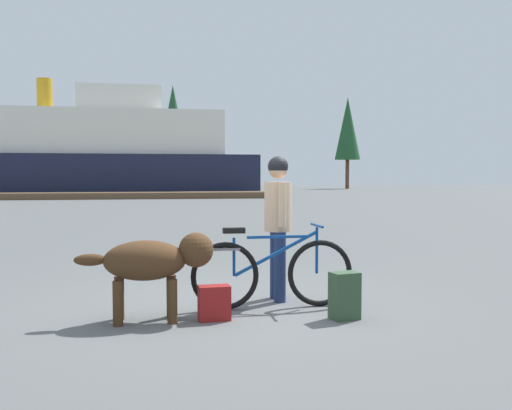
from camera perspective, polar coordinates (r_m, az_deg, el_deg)
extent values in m
plane|color=#595B5B|center=(6.56, -1.65, -10.06)|extent=(160.00, 160.00, 0.00)
torus|color=black|center=(6.58, 6.35, -6.71)|extent=(0.75, 0.06, 0.75)
torus|color=black|center=(6.35, -3.09, -7.04)|extent=(0.75, 0.06, 0.75)
cube|color=navy|center=(6.40, 2.16, -3.17)|extent=(0.69, 0.03, 0.03)
cube|color=navy|center=(6.42, 1.98, -4.82)|extent=(0.94, 0.03, 0.49)
cylinder|color=navy|center=(6.34, -2.19, -5.15)|extent=(0.03, 0.03, 0.42)
cylinder|color=navy|center=(6.53, 6.03, -4.48)|extent=(0.03, 0.03, 0.52)
cube|color=black|center=(6.30, -2.20, -2.53)|extent=(0.24, 0.10, 0.06)
cylinder|color=navy|center=(6.50, 6.04, -2.03)|extent=(0.03, 0.44, 0.03)
cube|color=slate|center=(6.31, -3.27, -4.36)|extent=(0.36, 0.14, 0.02)
cylinder|color=navy|center=(6.96, 1.97, -5.87)|extent=(0.14, 0.14, 0.82)
cylinder|color=navy|center=(6.75, 2.37, -6.15)|extent=(0.14, 0.14, 0.82)
cylinder|color=#D8B28C|center=(6.78, 2.18, -0.16)|extent=(0.32, 0.32, 0.58)
cylinder|color=#D8B28C|center=(7.00, 1.79, 0.22)|extent=(0.09, 0.09, 0.51)
cylinder|color=#D8B28C|center=(6.57, 2.60, 0.04)|extent=(0.09, 0.09, 0.51)
sphere|color=tan|center=(6.77, 2.19, 3.57)|extent=(0.22, 0.22, 0.22)
sphere|color=black|center=(6.77, 2.19, 3.83)|extent=(0.24, 0.24, 0.24)
ellipsoid|color=#472D19|center=(5.93, -10.91, -5.40)|extent=(0.83, 0.48, 0.41)
sphere|color=#472D19|center=(5.93, -5.95, -4.43)|extent=(0.36, 0.36, 0.36)
ellipsoid|color=#472D19|center=(5.96, -16.07, -5.23)|extent=(0.32, 0.12, 0.12)
cylinder|color=#472D19|center=(6.13, -8.37, -8.90)|extent=(0.10, 0.10, 0.44)
cylinder|color=#472D19|center=(5.87, -8.27, -9.42)|extent=(0.10, 0.10, 0.44)
cylinder|color=#472D19|center=(6.14, -13.37, -8.94)|extent=(0.10, 0.10, 0.44)
cylinder|color=#472D19|center=(5.88, -13.50, -9.46)|extent=(0.10, 0.10, 0.44)
cube|color=#334C33|center=(6.05, 8.75, -8.85)|extent=(0.32, 0.25, 0.49)
cube|color=maroon|center=(5.97, -4.15, -9.63)|extent=(0.33, 0.20, 0.36)
cube|color=brown|center=(38.16, -12.50, 0.94)|extent=(19.63, 3.00, 0.40)
cube|color=#191E38|center=(44.92, -16.30, 2.82)|extent=(24.71, 8.48, 2.98)
cube|color=silver|center=(45.03, -16.36, 6.75)|extent=(19.77, 7.12, 3.20)
cube|color=silver|center=(45.09, -13.23, 9.98)|extent=(5.93, 5.09, 1.80)
cylinder|color=#BF8C19|center=(45.71, -20.17, 10.16)|extent=(1.10, 1.10, 2.40)
cylinder|color=#4C331E|center=(62.89, -8.17, 3.03)|extent=(0.47, 0.47, 3.26)
cone|color=#1E4C28|center=(63.15, -8.20, 8.10)|extent=(3.22, 3.22, 7.90)
cylinder|color=#4C331E|center=(65.48, 9.01, 3.03)|extent=(0.42, 0.42, 3.28)
cone|color=#1E4C28|center=(65.69, 9.05, 7.48)|extent=(2.84, 2.84, 6.92)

